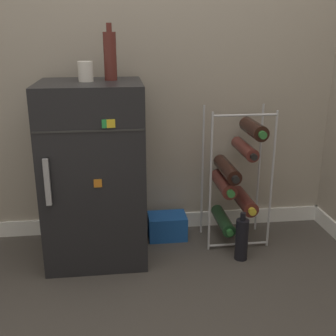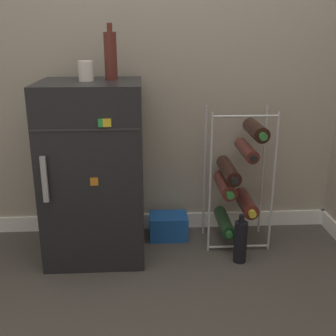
{
  "view_description": "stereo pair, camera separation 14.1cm",
  "coord_description": "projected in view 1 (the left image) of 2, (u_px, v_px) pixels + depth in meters",
  "views": [
    {
      "loc": [
        -0.42,
        -1.6,
        1.12
      ],
      "look_at": [
        -0.17,
        0.45,
        0.45
      ],
      "focal_mm": 45.0,
      "sensor_mm": 36.0,
      "label": 1
    },
    {
      "loc": [
        -0.28,
        -1.62,
        1.12
      ],
      "look_at": [
        -0.17,
        0.45,
        0.45
      ],
      "focal_mm": 45.0,
      "sensor_mm": 36.0,
      "label": 2
    }
  ],
  "objects": [
    {
      "name": "ground_plane",
      "position": [
        217.0,
        290.0,
        1.91
      ],
      "size": [
        14.0,
        14.0,
        0.0
      ],
      "primitive_type": "plane",
      "color": "#423D38"
    },
    {
      "name": "wall_back",
      "position": [
        193.0,
        7.0,
        2.19
      ],
      "size": [
        6.59,
        0.07,
        2.5
      ],
      "color": "#9E9384",
      "rests_on": "ground_plane"
    },
    {
      "name": "mini_fridge",
      "position": [
        94.0,
        173.0,
        2.09
      ],
      "size": [
        0.49,
        0.47,
        0.9
      ],
      "color": "black",
      "rests_on": "ground_plane"
    },
    {
      "name": "wine_rack",
      "position": [
        236.0,
        176.0,
        2.27
      ],
      "size": [
        0.34,
        0.33,
        0.75
      ],
      "color": "#B2B2B7",
      "rests_on": "ground_plane"
    },
    {
      "name": "soda_box",
      "position": [
        167.0,
        226.0,
        2.38
      ],
      "size": [
        0.21,
        0.15,
        0.14
      ],
      "color": "#194C9E",
      "rests_on": "ground_plane"
    },
    {
      "name": "fridge_top_cup",
      "position": [
        86.0,
        71.0,
        1.95
      ],
      "size": [
        0.07,
        0.07,
        0.09
      ],
      "color": "silver",
      "rests_on": "mini_fridge"
    },
    {
      "name": "fridge_top_bottle",
      "position": [
        110.0,
        56.0,
        1.99
      ],
      "size": [
        0.06,
        0.06,
        0.26
      ],
      "color": "#56231E",
      "rests_on": "mini_fridge"
    },
    {
      "name": "loose_bottle_floor",
      "position": [
        242.0,
        239.0,
        2.14
      ],
      "size": [
        0.07,
        0.07,
        0.26
      ],
      "color": "black",
      "rests_on": "ground_plane"
    }
  ]
}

